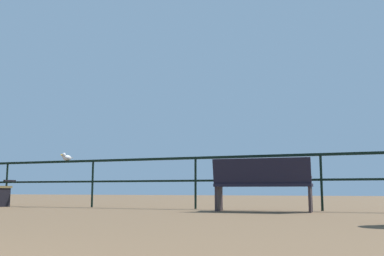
# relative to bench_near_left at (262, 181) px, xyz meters

# --- Properties ---
(pier_railing) EXTENTS (21.70, 0.05, 1.02)m
(pier_railing) POSITION_rel_bench_near_left_xyz_m (-0.29, 0.70, 0.25)
(pier_railing) COLOR black
(pier_railing) RESTS_ON ground_plane
(bench_near_left) EXTENTS (1.68, 0.67, 0.91)m
(bench_near_left) POSITION_rel_bench_near_left_xyz_m (0.00, 0.00, 0.00)
(bench_near_left) COLOR black
(bench_near_left) RESTS_ON ground_plane
(seagull_on_rail) EXTENTS (0.17, 0.36, 0.17)m
(seagull_on_rail) POSITION_rel_bench_near_left_xyz_m (-4.60, 0.68, 0.59)
(seagull_on_rail) COLOR silver
(seagull_on_rail) RESTS_ON pier_railing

